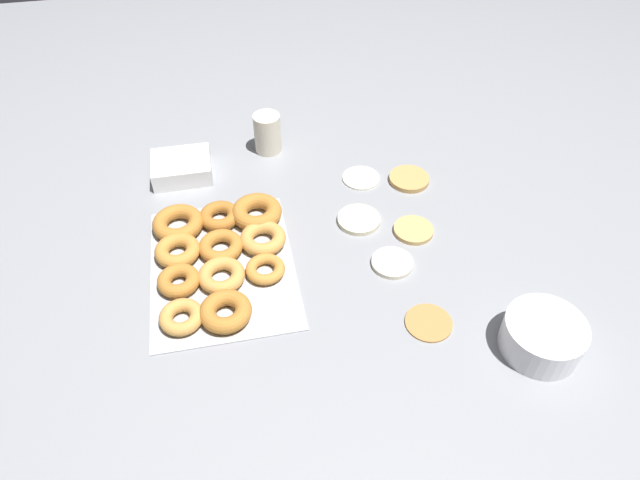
% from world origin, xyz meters
% --- Properties ---
extents(ground_plane, '(3.00, 3.00, 0.00)m').
position_xyz_m(ground_plane, '(0.00, 0.00, 0.00)').
color(ground_plane, gray).
extents(pancake_0, '(0.09, 0.09, 0.01)m').
position_xyz_m(pancake_0, '(0.06, 0.06, 0.01)').
color(pancake_0, beige).
rests_on(pancake_0, ground_plane).
extents(pancake_1, '(0.09, 0.09, 0.01)m').
position_xyz_m(pancake_1, '(0.22, 0.08, 0.00)').
color(pancake_1, '#B27F42').
rests_on(pancake_1, ground_plane).
extents(pancake_2, '(0.09, 0.09, 0.01)m').
position_xyz_m(pancake_2, '(-0.03, 0.13, 0.01)').
color(pancake_2, tan).
rests_on(pancake_2, ground_plane).
extents(pancake_3, '(0.10, 0.10, 0.01)m').
position_xyz_m(pancake_3, '(-0.08, 0.02, 0.01)').
color(pancake_3, beige).
rests_on(pancake_3, ground_plane).
extents(pancake_4, '(0.09, 0.09, 0.01)m').
position_xyz_m(pancake_4, '(-0.23, 0.07, 0.00)').
color(pancake_4, silver).
rests_on(pancake_4, ground_plane).
extents(pancake_5, '(0.10, 0.10, 0.01)m').
position_xyz_m(pancake_5, '(-0.20, 0.18, 0.01)').
color(pancake_5, tan).
rests_on(pancake_5, ground_plane).
extents(donut_tray, '(0.39, 0.29, 0.04)m').
position_xyz_m(donut_tray, '(-0.03, -0.29, 0.02)').
color(donut_tray, '#ADAFB5').
rests_on(donut_tray, ground_plane).
extents(batter_bowl, '(0.15, 0.15, 0.07)m').
position_xyz_m(batter_bowl, '(0.31, 0.27, 0.03)').
color(batter_bowl, white).
rests_on(batter_bowl, ground_plane).
extents(container_stack, '(0.12, 0.14, 0.05)m').
position_xyz_m(container_stack, '(-0.33, -0.36, 0.02)').
color(container_stack, white).
rests_on(container_stack, ground_plane).
extents(paper_cup, '(0.07, 0.07, 0.10)m').
position_xyz_m(paper_cup, '(-0.39, -0.14, 0.05)').
color(paper_cup, beige).
rests_on(paper_cup, ground_plane).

